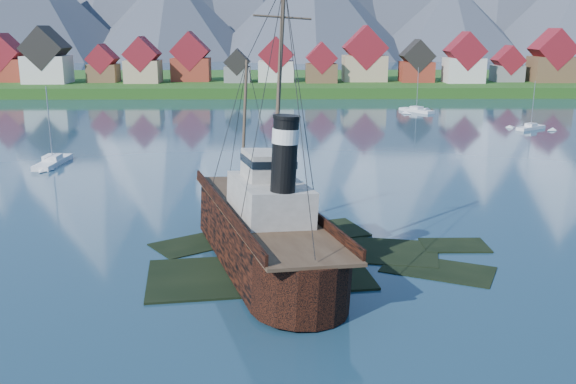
{
  "coord_description": "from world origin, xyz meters",
  "views": [
    {
      "loc": [
        -1.37,
        -51.21,
        19.78
      ],
      "look_at": [
        -0.49,
        6.0,
        5.0
      ],
      "focal_mm": 40.0,
      "sensor_mm": 36.0,
      "label": 1
    }
  ],
  "objects_px": {
    "sailboat_e": "(416,111)",
    "tugboat_wreck": "(262,224)",
    "sailboat_a": "(53,163)",
    "sailboat_d": "(531,128)"
  },
  "relations": [
    {
      "from": "tugboat_wreck",
      "to": "sailboat_a",
      "type": "relative_size",
      "value": 2.56
    },
    {
      "from": "sailboat_d",
      "to": "sailboat_e",
      "type": "xyz_separation_m",
      "value": [
        -17.14,
        27.12,
        0.01
      ]
    },
    {
      "from": "tugboat_wreck",
      "to": "sailboat_d",
      "type": "relative_size",
      "value": 3.07
    },
    {
      "from": "tugboat_wreck",
      "to": "sailboat_e",
      "type": "xyz_separation_m",
      "value": [
        34.59,
        99.3,
        -2.82
      ]
    },
    {
      "from": "tugboat_wreck",
      "to": "sailboat_e",
      "type": "relative_size",
      "value": 2.81
    },
    {
      "from": "sailboat_a",
      "to": "sailboat_d",
      "type": "distance_m",
      "value": 89.7
    },
    {
      "from": "sailboat_d",
      "to": "sailboat_e",
      "type": "height_order",
      "value": "sailboat_e"
    },
    {
      "from": "sailboat_e",
      "to": "tugboat_wreck",
      "type": "bearing_deg",
      "value": -143.59
    },
    {
      "from": "sailboat_d",
      "to": "sailboat_a",
      "type": "bearing_deg",
      "value": -104.43
    },
    {
      "from": "sailboat_a",
      "to": "sailboat_d",
      "type": "relative_size",
      "value": 1.2
    }
  ]
}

